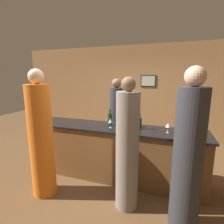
{
  "coord_description": "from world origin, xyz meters",
  "views": [
    {
      "loc": [
        0.93,
        -2.87,
        1.86
      ],
      "look_at": [
        -0.1,
        0.1,
        1.23
      ],
      "focal_mm": 28.0,
      "sensor_mm": 36.0,
      "label": 1
    }
  ],
  "objects_px": {
    "wine_bottle_1": "(110,119)",
    "ice_bucket": "(130,122)",
    "guest_0": "(41,139)",
    "wine_bottle_0": "(140,123)",
    "guest_1": "(127,150)",
    "guest_2": "(188,158)",
    "bartender": "(116,121)"
  },
  "relations": [
    {
      "from": "guest_0",
      "to": "wine_bottle_0",
      "type": "bearing_deg",
      "value": 30.62
    },
    {
      "from": "bartender",
      "to": "wine_bottle_1",
      "type": "height_order",
      "value": "bartender"
    },
    {
      "from": "guest_2",
      "to": "guest_0",
      "type": "bearing_deg",
      "value": -179.68
    },
    {
      "from": "guest_1",
      "to": "wine_bottle_1",
      "type": "height_order",
      "value": "guest_1"
    },
    {
      "from": "guest_0",
      "to": "guest_1",
      "type": "xyz_separation_m",
      "value": [
        1.33,
        0.14,
        -0.05
      ]
    },
    {
      "from": "guest_0",
      "to": "wine_bottle_0",
      "type": "height_order",
      "value": "guest_0"
    },
    {
      "from": "bartender",
      "to": "wine_bottle_0",
      "type": "xyz_separation_m",
      "value": [
        0.68,
        -0.82,
        0.23
      ]
    },
    {
      "from": "wine_bottle_1",
      "to": "ice_bucket",
      "type": "bearing_deg",
      "value": 8.12
    },
    {
      "from": "bartender",
      "to": "guest_1",
      "type": "xyz_separation_m",
      "value": [
        0.63,
        -1.49,
        0.01
      ]
    },
    {
      "from": "guest_1",
      "to": "ice_bucket",
      "type": "bearing_deg",
      "value": 100.29
    },
    {
      "from": "wine_bottle_0",
      "to": "guest_2",
      "type": "bearing_deg",
      "value": -48.36
    },
    {
      "from": "wine_bottle_0",
      "to": "ice_bucket",
      "type": "xyz_separation_m",
      "value": [
        -0.18,
        0.09,
        -0.02
      ]
    },
    {
      "from": "guest_1",
      "to": "guest_2",
      "type": "height_order",
      "value": "guest_2"
    },
    {
      "from": "guest_2",
      "to": "ice_bucket",
      "type": "xyz_separation_m",
      "value": [
        -0.9,
        0.9,
        0.14
      ]
    },
    {
      "from": "bartender",
      "to": "guest_1",
      "type": "height_order",
      "value": "guest_1"
    },
    {
      "from": "guest_2",
      "to": "wine_bottle_1",
      "type": "distance_m",
      "value": 1.53
    },
    {
      "from": "bartender",
      "to": "guest_1",
      "type": "bearing_deg",
      "value": 112.99
    },
    {
      "from": "guest_2",
      "to": "wine_bottle_0",
      "type": "height_order",
      "value": "guest_2"
    },
    {
      "from": "guest_1",
      "to": "ice_bucket",
      "type": "relative_size",
      "value": 9.74
    },
    {
      "from": "wine_bottle_0",
      "to": "bartender",
      "type": "bearing_deg",
      "value": 129.65
    },
    {
      "from": "bartender",
      "to": "guest_2",
      "type": "height_order",
      "value": "guest_2"
    },
    {
      "from": "guest_0",
      "to": "wine_bottle_0",
      "type": "xyz_separation_m",
      "value": [
        1.38,
        0.82,
        0.16
      ]
    },
    {
      "from": "bartender",
      "to": "wine_bottle_0",
      "type": "distance_m",
      "value": 1.09
    },
    {
      "from": "bartender",
      "to": "guest_2",
      "type": "distance_m",
      "value": 2.14
    },
    {
      "from": "guest_0",
      "to": "guest_1",
      "type": "height_order",
      "value": "guest_0"
    },
    {
      "from": "wine_bottle_1",
      "to": "ice_bucket",
      "type": "distance_m",
      "value": 0.38
    },
    {
      "from": "guest_2",
      "to": "ice_bucket",
      "type": "height_order",
      "value": "guest_2"
    },
    {
      "from": "bartender",
      "to": "ice_bucket",
      "type": "height_order",
      "value": "bartender"
    },
    {
      "from": "bartender",
      "to": "guest_2",
      "type": "xyz_separation_m",
      "value": [
        1.39,
        -1.62,
        0.07
      ]
    },
    {
      "from": "guest_1",
      "to": "wine_bottle_0",
      "type": "height_order",
      "value": "guest_1"
    },
    {
      "from": "guest_1",
      "to": "guest_0",
      "type": "bearing_deg",
      "value": -173.99
    },
    {
      "from": "bartender",
      "to": "guest_0",
      "type": "relative_size",
      "value": 0.93
    }
  ]
}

